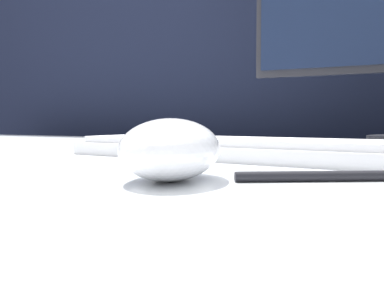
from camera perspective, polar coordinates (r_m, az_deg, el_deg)
name	(u,v)px	position (r m, az deg, el deg)	size (l,w,h in m)	color
partition_panel	(350,188)	(1.09, 19.48, -5.29)	(5.00, 0.03, 1.20)	black
computer_mouse_near	(171,149)	(0.34, -2.70, -0.68)	(0.10, 0.13, 0.05)	white
keyboard	(243,149)	(0.52, 6.45, -0.66)	(0.45, 0.16, 0.02)	silver
pen	(342,176)	(0.35, 18.50, -3.88)	(0.14, 0.09, 0.01)	black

